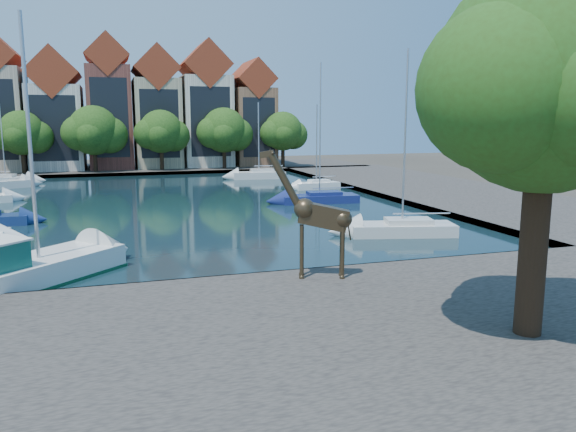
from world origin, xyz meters
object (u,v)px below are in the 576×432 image
at_px(plane_tree, 549,88).
at_px(giraffe_statue, 316,216).
at_px(sailboat_right_a, 402,226).
at_px(motorsailer, 9,270).

distance_m(plane_tree, giraffe_statue, 9.78).
bearing_deg(plane_tree, giraffe_statue, 118.04).
distance_m(giraffe_statue, sailboat_right_a, 12.00).
xyz_separation_m(plane_tree, giraffe_statue, (-4.04, 7.59, -4.65)).
xyz_separation_m(plane_tree, sailboat_right_a, (4.38, 15.79, -7.05)).
bearing_deg(plane_tree, motorsailer, 145.75).
distance_m(plane_tree, motorsailer, 20.32).
bearing_deg(sailboat_right_a, giraffe_statue, -135.78).
bearing_deg(giraffe_statue, sailboat_right_a, 44.22).
xyz_separation_m(motorsailer, sailboat_right_a, (20.22, 5.01, -0.30)).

